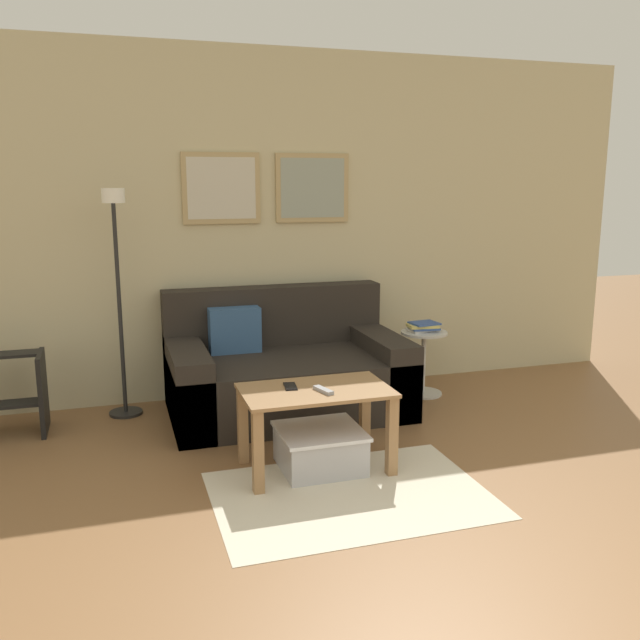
# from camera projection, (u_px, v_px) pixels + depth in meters

# --- Properties ---
(wall_back) EXTENTS (5.60, 0.09, 2.55)m
(wall_back) POSITION_uv_depth(u_px,v_px,m) (290.00, 225.00, 5.11)
(wall_back) COLOR #C6BC93
(wall_back) RESTS_ON ground_plane
(area_rug) EXTENTS (1.42, 0.99, 0.01)m
(area_rug) POSITION_uv_depth(u_px,v_px,m) (350.00, 494.00, 3.53)
(area_rug) COLOR beige
(area_rug) RESTS_ON ground_plane
(couch) EXTENTS (1.62, 0.98, 0.84)m
(couch) POSITION_uv_depth(u_px,v_px,m) (285.00, 372.00, 4.78)
(couch) COLOR #28231E
(couch) RESTS_ON ground_plane
(coffee_table) EXTENTS (0.83, 0.49, 0.47)m
(coffee_table) POSITION_uv_depth(u_px,v_px,m) (316.00, 407.00, 3.79)
(coffee_table) COLOR #997047
(coffee_table) RESTS_ON ground_plane
(storage_bin) EXTENTS (0.47, 0.45, 0.23)m
(storage_bin) POSITION_uv_depth(u_px,v_px,m) (320.00, 449.00, 3.84)
(storage_bin) COLOR #B2B2B7
(storage_bin) RESTS_ON ground_plane
(floor_lamp) EXTENTS (0.23, 0.46, 1.56)m
(floor_lamp) POSITION_uv_depth(u_px,v_px,m) (118.00, 285.00, 4.45)
(floor_lamp) COLOR black
(floor_lamp) RESTS_ON ground_plane
(side_table) EXTENTS (0.35, 0.35, 0.49)m
(side_table) POSITION_uv_depth(u_px,v_px,m) (423.00, 357.00, 5.14)
(side_table) COLOR silver
(side_table) RESTS_ON ground_plane
(book_stack) EXTENTS (0.24, 0.20, 0.07)m
(book_stack) POSITION_uv_depth(u_px,v_px,m) (423.00, 327.00, 5.11)
(book_stack) COLOR silver
(book_stack) RESTS_ON side_table
(remote_control) EXTENTS (0.08, 0.16, 0.02)m
(remote_control) POSITION_uv_depth(u_px,v_px,m) (323.00, 390.00, 3.71)
(remote_control) COLOR #99999E
(remote_control) RESTS_ON coffee_table
(cell_phone) EXTENTS (0.08, 0.15, 0.01)m
(cell_phone) POSITION_uv_depth(u_px,v_px,m) (290.00, 386.00, 3.80)
(cell_phone) COLOR black
(cell_phone) RESTS_ON coffee_table
(step_stool) EXTENTS (0.46, 0.35, 0.53)m
(step_stool) POSITION_uv_depth(u_px,v_px,m) (6.00, 392.00, 4.32)
(step_stool) COLOR black
(step_stool) RESTS_ON ground_plane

